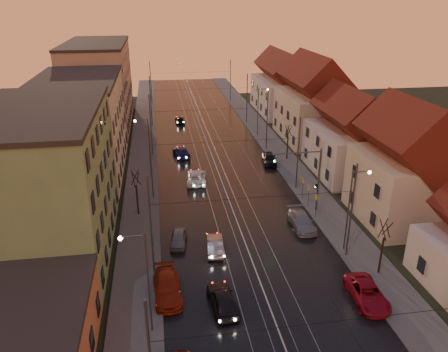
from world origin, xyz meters
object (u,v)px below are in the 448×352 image
driving_car_4 (180,120)px  parked_right_2 (269,159)px  parked_left_3 (178,238)px  parked_right_0 (367,293)px  driving_car_0 (223,300)px  street_lamp_1 (353,202)px  street_lamp_3 (260,107)px  street_lamp_2 (147,142)px  driving_car_3 (181,152)px  parked_right_1 (302,221)px  driving_car_2 (197,177)px  parked_left_2 (167,287)px  driving_car_1 (215,245)px  street_lamp_0 (143,274)px  traffic_light_mast (310,173)px

driving_car_4 → parked_right_2: size_ratio=0.88×
parked_left_3 → parked_right_0: size_ratio=0.73×
driving_car_0 → parked_left_3: bearing=-79.9°
street_lamp_1 → street_lamp_3: size_ratio=1.00×
street_lamp_1 → street_lamp_2: bearing=132.3°
driving_car_3 → parked_right_1: (10.72, -22.92, 0.01)m
driving_car_2 → driving_car_3: bearing=-76.7°
driving_car_3 → parked_left_2: size_ratio=0.94×
street_lamp_1 → driving_car_0: 14.69m
driving_car_3 → street_lamp_2: bearing=51.0°
street_lamp_2 → driving_car_1: (6.07, -18.36, -4.22)m
street_lamp_1 → parked_right_1: size_ratio=1.63×
parked_left_2 → street_lamp_3: bearing=65.2°
driving_car_3 → parked_right_1: size_ratio=0.99×
street_lamp_0 → driving_car_0: street_lamp_0 is taller
street_lamp_2 → parked_right_1: (15.37, -15.26, -4.17)m
street_lamp_3 → parked_right_1: 31.66m
street_lamp_1 → parked_right_2: size_ratio=1.84×
parked_left_3 → parked_right_2: size_ratio=0.83×
street_lamp_0 → driving_car_3: bearing=82.6°
street_lamp_0 → driving_car_2: (5.94, 25.83, -4.18)m
driving_car_0 → driving_car_1: (0.49, 7.92, -0.10)m
street_lamp_3 → driving_car_0: (-12.62, -42.29, -4.12)m
driving_car_0 → parked_right_2: bearing=-116.5°
street_lamp_1 → parked_right_0: size_ratio=1.61×
street_lamp_3 → parked_left_3: 36.25m
street_lamp_3 → parked_right_1: size_ratio=1.63×
driving_car_3 → parked_right_1: 25.30m
driving_car_1 → parked_left_2: bearing=57.1°
driving_car_1 → parked_right_2: size_ratio=0.93×
driving_car_2 → driving_car_1: bearing=96.3°
driving_car_2 → parked_right_2: bearing=-149.1°
traffic_light_mast → parked_left_3: bearing=-162.3°
street_lamp_1 → driving_car_3: bearing=116.1°
parked_left_2 → driving_car_4: bearing=83.2°
driving_car_3 → parked_left_2: (-3.15, -31.81, 0.04)m
driving_car_0 → parked_left_2: size_ratio=0.87×
traffic_light_mast → parked_left_2: 20.14m
parked_left_3 → driving_car_1: bearing=-21.7°
parked_left_3 → driving_car_4: bearing=94.0°
driving_car_4 → parked_left_3: bearing=84.0°
driving_car_3 → driving_car_2: bearing=89.7°
street_lamp_1 → street_lamp_2: 27.05m
street_lamp_1 → street_lamp_2: size_ratio=1.00×
driving_car_2 → parked_left_2: size_ratio=0.99×
parked_right_0 → parked_right_2: bearing=92.6°
driving_car_4 → parked_left_3: (-2.71, -42.20, -0.04)m
parked_left_2 → driving_car_0: bearing=-29.8°
traffic_light_mast → driving_car_0: size_ratio=1.60×
driving_car_3 → parked_right_1: parked_right_1 is taller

